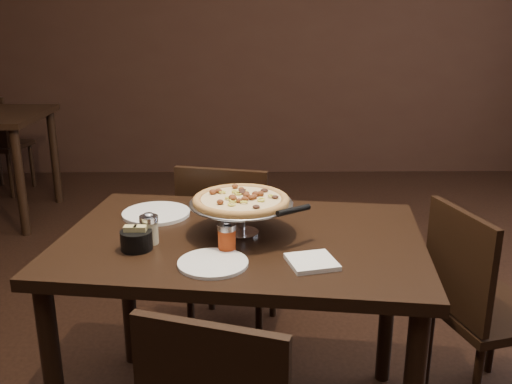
{
  "coord_description": "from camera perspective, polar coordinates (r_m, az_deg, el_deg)",
  "views": [
    {
      "loc": [
        -0.05,
        -1.89,
        1.5
      ],
      "look_at": [
        -0.02,
        -0.03,
        0.91
      ],
      "focal_mm": 40.0,
      "sensor_mm": 36.0,
      "label": 1
    }
  ],
  "objects": [
    {
      "name": "room",
      "position": [
        1.92,
        2.65,
        14.59
      ],
      "size": [
        6.04,
        7.04,
        2.84
      ],
      "color": "black",
      "rests_on": "ground"
    },
    {
      "name": "dining_table",
      "position": [
        2.0,
        -1.43,
        -7.13
      ],
      "size": [
        1.33,
        0.98,
        0.77
      ],
      "rotation": [
        0.0,
        0.0,
        -0.13
      ],
      "color": "black",
      "rests_on": "ground"
    },
    {
      "name": "pizza_stand",
      "position": [
        1.94,
        -1.51,
        -0.88
      ],
      "size": [
        0.36,
        0.36,
        0.15
      ],
      "color": "silver",
      "rests_on": "dining_table"
    },
    {
      "name": "parmesan_shaker",
      "position": [
        1.91,
        -10.63,
        -3.64
      ],
      "size": [
        0.06,
        0.06,
        0.11
      ],
      "color": "beige",
      "rests_on": "dining_table"
    },
    {
      "name": "pepper_flake_shaker",
      "position": [
        1.82,
        -2.93,
        -4.52
      ],
      "size": [
        0.06,
        0.06,
        0.11
      ],
      "color": "maroon",
      "rests_on": "dining_table"
    },
    {
      "name": "packet_caddy",
      "position": [
        1.88,
        -11.88,
        -4.65
      ],
      "size": [
        0.1,
        0.1,
        0.08
      ],
      "rotation": [
        0.0,
        0.0,
        -0.04
      ],
      "color": "black",
      "rests_on": "dining_table"
    },
    {
      "name": "napkin_stack",
      "position": [
        1.76,
        5.6,
        -6.97
      ],
      "size": [
        0.17,
        0.17,
        0.01
      ],
      "primitive_type": "cube",
      "rotation": [
        0.0,
        0.0,
        0.24
      ],
      "color": "white",
      "rests_on": "dining_table"
    },
    {
      "name": "plate_left",
      "position": [
        2.19,
        -9.95,
        -2.12
      ],
      "size": [
        0.25,
        0.25,
        0.01
      ],
      "primitive_type": "cylinder",
      "color": "white",
      "rests_on": "dining_table"
    },
    {
      "name": "plate_near",
      "position": [
        1.75,
        -4.33,
        -7.11
      ],
      "size": [
        0.22,
        0.22,
        0.01
      ],
      "primitive_type": "cylinder",
      "color": "white",
      "rests_on": "dining_table"
    },
    {
      "name": "serving_spatula",
      "position": [
        1.86,
        3.77,
        -1.88
      ],
      "size": [
        0.17,
        0.17,
        0.02
      ],
      "rotation": [
        0.0,
        0.0,
        -0.92
      ],
      "color": "silver",
      "rests_on": "pizza_stand"
    },
    {
      "name": "chair_far",
      "position": [
        2.64,
        -2.72,
        -5.33
      ],
      "size": [
        0.49,
        0.49,
        0.87
      ],
      "rotation": [
        0.0,
        0.0,
        2.91
      ],
      "color": "black",
      "rests_on": "ground"
    },
    {
      "name": "chair_side",
      "position": [
        2.36,
        21.36,
        -10.2
      ],
      "size": [
        0.47,
        0.47,
        0.83
      ],
      "rotation": [
        0.0,
        0.0,
        1.83
      ],
      "color": "black",
      "rests_on": "ground"
    }
  ]
}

